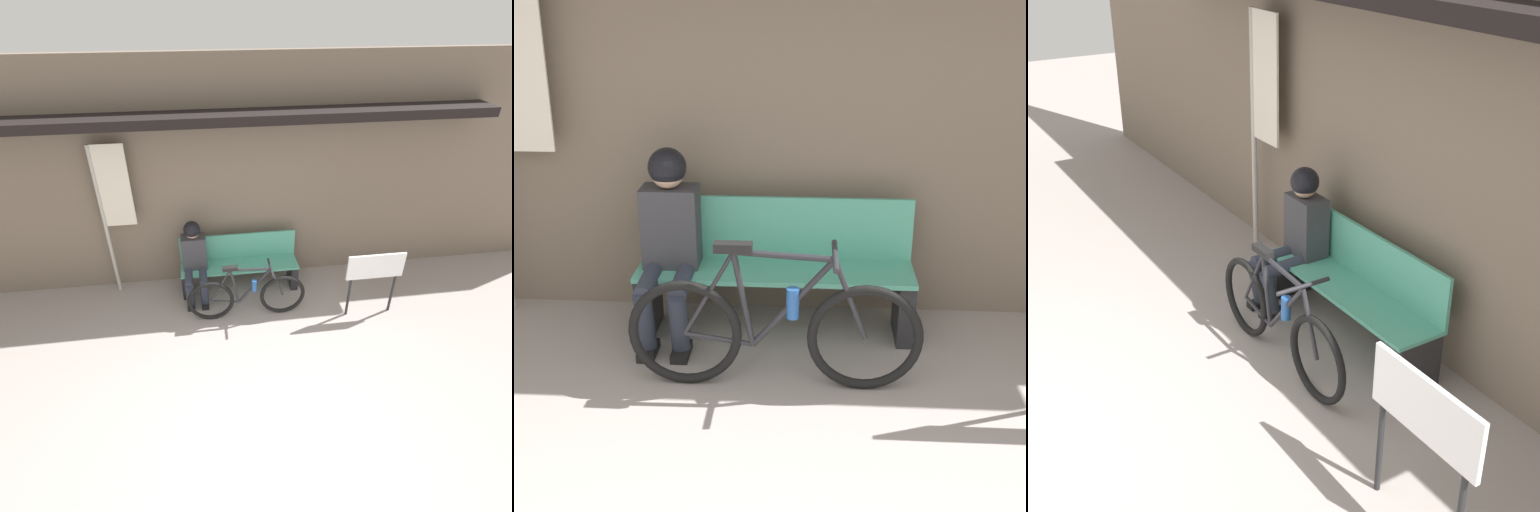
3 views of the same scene
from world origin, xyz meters
TOP-DOWN VIEW (x-y plane):
  - storefront_wall at (0.00, 3.01)m, footprint 12.00×0.56m
  - park_bench_near at (-0.05, 2.65)m, footprint 1.70×0.42m
  - bicycle at (-0.02, 1.97)m, footprint 1.60×0.40m
  - person_seated at (-0.69, 2.54)m, footprint 0.34×0.60m

SIDE VIEW (x-z plane):
  - bicycle at x=-0.02m, z-range -0.08..0.77m
  - park_bench_near at x=-0.05m, z-range -0.02..0.81m
  - person_seated at x=-0.69m, z-range 0.09..1.27m
  - storefront_wall at x=0.00m, z-range 0.06..3.26m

